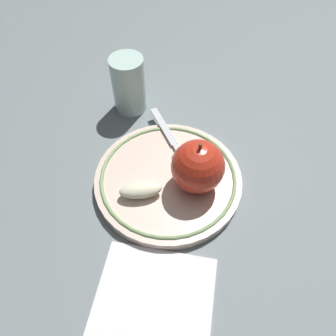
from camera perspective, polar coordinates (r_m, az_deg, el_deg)
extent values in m
plane|color=slate|center=(0.54, -1.47, -1.41)|extent=(2.00, 2.00, 0.00)
cylinder|color=beige|center=(0.52, 0.00, -2.04)|extent=(0.23, 0.23, 0.02)
torus|color=#799861|center=(0.51, 0.00, -1.54)|extent=(0.22, 0.22, 0.01)
sphere|color=red|center=(0.48, 5.22, 0.28)|extent=(0.08, 0.08, 0.08)
cylinder|color=brown|center=(0.44, 5.63, 3.70)|extent=(0.00, 0.00, 0.01)
ellipsoid|color=#EBE6C0|center=(0.49, -4.79, -3.80)|extent=(0.07, 0.05, 0.02)
cube|color=silver|center=(0.58, -0.78, 7.32)|extent=(0.07, 0.08, 0.00)
cube|color=silver|center=(0.55, 1.57, 3.44)|extent=(0.02, 0.02, 0.00)
cube|color=silver|center=(0.52, 2.17, 0.05)|extent=(0.04, 0.05, 0.00)
cube|color=silver|center=(0.52, 2.96, 0.33)|extent=(0.04, 0.05, 0.00)
cube|color=silver|center=(0.52, 3.75, 0.61)|extent=(0.04, 0.05, 0.00)
cube|color=silver|center=(0.53, 4.53, 0.89)|extent=(0.04, 0.05, 0.00)
cylinder|color=silver|center=(0.62, -6.87, 14.21)|extent=(0.06, 0.06, 0.11)
cube|color=white|center=(0.45, -2.73, -22.96)|extent=(0.17, 0.17, 0.01)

